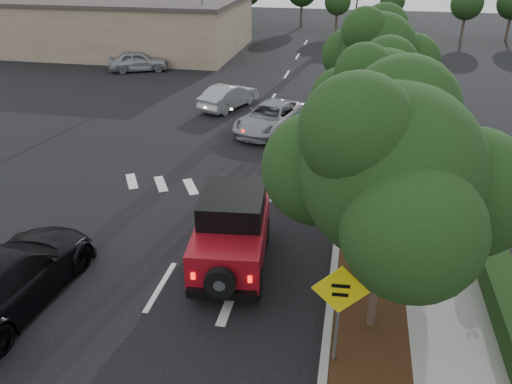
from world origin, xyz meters
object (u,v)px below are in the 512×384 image
(silver_suv_ahead, at_px, (271,117))
(speed_hump_sign, at_px, (339,302))
(red_jeep, at_px, (233,229))
(black_suv_oncoming, at_px, (7,278))

(silver_suv_ahead, bearing_deg, speed_hump_sign, -58.77)
(silver_suv_ahead, distance_m, speed_hump_sign, 15.15)
(red_jeep, xyz_separation_m, black_suv_oncoming, (-5.17, -2.98, -0.30))
(red_jeep, xyz_separation_m, speed_hump_sign, (3.13, -3.42, 0.65))
(black_suv_oncoming, distance_m, speed_hump_sign, 8.37)
(red_jeep, height_order, black_suv_oncoming, red_jeep)
(red_jeep, bearing_deg, black_suv_oncoming, -156.22)
(silver_suv_ahead, relative_size, black_suv_oncoming, 0.87)
(silver_suv_ahead, height_order, speed_hump_sign, speed_hump_sign)
(silver_suv_ahead, xyz_separation_m, speed_hump_sign, (3.97, -14.58, 1.09))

